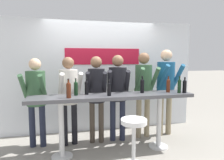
{
  "coord_description": "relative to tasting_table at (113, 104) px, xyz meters",
  "views": [
    {
      "loc": [
        -0.79,
        -3.34,
        1.68
      ],
      "look_at": [
        0.0,
        0.08,
        1.29
      ],
      "focal_mm": 32.0,
      "sensor_mm": 36.0,
      "label": 1
    }
  ],
  "objects": [
    {
      "name": "ground_plane",
      "position": [
        0.0,
        0.0,
        -0.88
      ],
      "size": [
        40.0,
        40.0,
        0.0
      ],
      "primitive_type": "plane",
      "color": "gray"
    },
    {
      "name": "back_wall",
      "position": [
        0.0,
        1.2,
        0.38
      ],
      "size": [
        4.47,
        0.12,
        2.53
      ],
      "color": "silver",
      "rests_on": "ground_plane"
    },
    {
      "name": "tasting_table",
      "position": [
        0.0,
        0.0,
        0.0
      ],
      "size": [
        2.87,
        0.5,
        1.04
      ],
      "color": "#4C4C51",
      "rests_on": "ground_plane"
    },
    {
      "name": "bar_stool",
      "position": [
        0.19,
        -0.58,
        -0.37
      ],
      "size": [
        0.42,
        0.42,
        0.77
      ],
      "color": "silver",
      "rests_on": "ground_plane"
    },
    {
      "name": "person_far_left",
      "position": [
        -1.35,
        0.53,
        0.16
      ],
      "size": [
        0.47,
        0.57,
        1.68
      ],
      "rotation": [
        0.0,
        0.0,
        -0.14
      ],
      "color": "#23283D",
      "rests_on": "ground_plane"
    },
    {
      "name": "person_left",
      "position": [
        -0.75,
        0.48,
        0.18
      ],
      "size": [
        0.47,
        0.58,
        1.7
      ],
      "rotation": [
        0.0,
        0.0,
        0.17
      ],
      "color": "black",
      "rests_on": "ground_plane"
    },
    {
      "name": "person_center_left",
      "position": [
        -0.22,
        0.47,
        0.19
      ],
      "size": [
        0.44,
        0.56,
        1.72
      ],
      "rotation": [
        0.0,
        0.0,
        -0.14
      ],
      "color": "#473D33",
      "rests_on": "ground_plane"
    },
    {
      "name": "person_center",
      "position": [
        0.21,
        0.47,
        0.2
      ],
      "size": [
        0.49,
        0.6,
        1.74
      ],
      "rotation": [
        0.0,
        0.0,
        -0.18
      ],
      "color": "#23283D",
      "rests_on": "ground_plane"
    },
    {
      "name": "person_center_right",
      "position": [
        0.78,
        0.52,
        0.24
      ],
      "size": [
        0.43,
        0.55,
        1.79
      ],
      "rotation": [
        0.0,
        0.0,
        0.04
      ],
      "color": "gray",
      "rests_on": "ground_plane"
    },
    {
      "name": "person_right",
      "position": [
        1.3,
        0.54,
        0.28
      ],
      "size": [
        0.48,
        0.6,
        1.86
      ],
      "rotation": [
        0.0,
        0.0,
        0.09
      ],
      "color": "gray",
      "rests_on": "ground_plane"
    },
    {
      "name": "wine_bottle_0",
      "position": [
        -0.76,
        -0.12,
        0.3
      ],
      "size": [
        0.07,
        0.07,
        0.31
      ],
      "color": "#4C1E0F",
      "rests_on": "tasting_table"
    },
    {
      "name": "wine_bottle_1",
      "position": [
        1.33,
        -0.1,
        0.29
      ],
      "size": [
        0.07,
        0.07,
        0.29
      ],
      "color": "black",
      "rests_on": "tasting_table"
    },
    {
      "name": "wine_bottle_2",
      "position": [
        1.06,
        0.01,
        0.3
      ],
      "size": [
        0.07,
        0.07,
        0.31
      ],
      "color": "#4C1E0F",
      "rests_on": "tasting_table"
    },
    {
      "name": "wine_bottle_3",
      "position": [
        -0.09,
        -0.08,
        0.29
      ],
      "size": [
        0.07,
        0.07,
        0.27
      ],
      "color": "black",
      "rests_on": "tasting_table"
    },
    {
      "name": "wine_bottle_4",
      "position": [
        -0.63,
        0.08,
        0.29
      ],
      "size": [
        0.07,
        0.07,
        0.29
      ],
      "color": "black",
      "rests_on": "tasting_table"
    },
    {
      "name": "wine_bottle_5",
      "position": [
        1.23,
        -0.1,
        0.3
      ],
      "size": [
        0.06,
        0.06,
        0.31
      ],
      "color": "black",
      "rests_on": "tasting_table"
    },
    {
      "name": "wine_bottle_6",
      "position": [
        0.57,
        0.06,
        0.3
      ],
      "size": [
        0.07,
        0.07,
        0.31
      ],
      "color": "black",
      "rests_on": "tasting_table"
    },
    {
      "name": "wine_bottle_7",
      "position": [
        -0.45,
        0.12,
        0.29
      ],
      "size": [
        0.07,
        0.07,
        0.29
      ],
      "color": "black",
      "rests_on": "tasting_table"
    }
  ]
}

